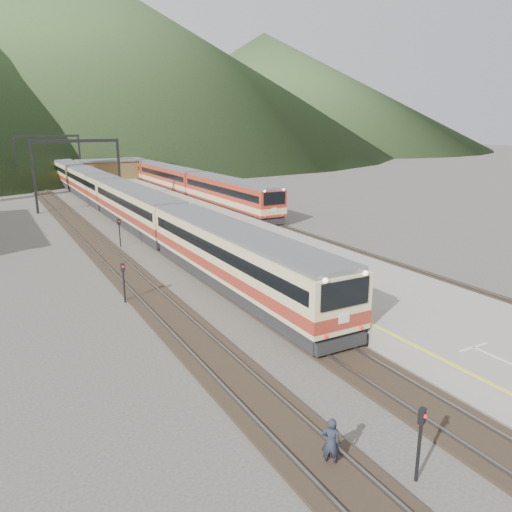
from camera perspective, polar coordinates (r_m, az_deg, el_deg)
track_main at (r=47.45m, az=-12.73°, el=2.84°), size 2.60×200.00×0.23m
track_far at (r=46.36m, az=-18.66°, el=2.14°), size 2.60×200.00×0.23m
track_second at (r=51.74m, az=-0.42°, el=4.20°), size 2.60×200.00×0.23m
platform at (r=47.36m, az=-5.55°, el=3.65°), size 8.00×100.00×1.00m
gantry_near at (r=60.63m, az=-19.78°, el=10.18°), size 9.55×0.25×8.00m
gantry_far at (r=85.35m, az=-22.67°, el=11.04°), size 9.55×0.25×8.00m
station_shed at (r=84.99m, az=-16.58°, el=9.51°), size 9.40×4.40×3.10m
hill_b at (r=240.15m, az=-19.80°, el=20.75°), size 220.00×220.00×75.00m
hill_c at (r=247.77m, az=0.88°, el=18.46°), size 160.00×160.00×50.00m
main_train at (r=58.81m, az=-16.27°, el=6.89°), size 3.03×82.97×3.70m
second_train at (r=74.18m, az=-9.79°, el=8.74°), size 2.86×58.72×3.49m
short_signal_a at (r=15.15m, az=18.25°, el=-18.86°), size 0.27×0.24×2.27m
short_signal_b at (r=41.66m, az=-15.35°, el=2.99°), size 0.25×0.21×2.27m
short_signal_c at (r=28.51m, az=-14.91°, el=-2.38°), size 0.26×0.23×2.27m
worker at (r=15.54m, az=8.57°, el=-20.32°), size 0.67×0.65×1.55m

